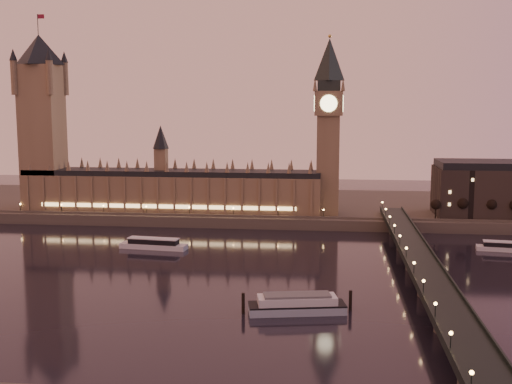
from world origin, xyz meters
TOP-DOWN VIEW (x-y plane):
  - ground at (0.00, 0.00)m, footprint 700.00×700.00m
  - far_embankment at (30.00, 165.00)m, footprint 560.00×130.00m
  - palace_of_westminster at (-40.12, 120.99)m, footprint 180.00×26.62m
  - victoria_tower at (-120.00, 121.00)m, footprint 31.68×31.68m
  - big_ben at (53.99, 120.99)m, footprint 17.68×17.68m
  - westminster_bridge at (91.61, 0.00)m, footprint 13.20×260.00m
  - bare_tree_0 at (114.79, 109.00)m, footprint 5.54×5.54m
  - bare_tree_1 at (129.08, 109.00)m, footprint 5.54×5.54m
  - bare_tree_2 at (143.37, 109.00)m, footprint 5.54×5.54m
  - cruise_boat_a at (-30.59, 46.08)m, footprint 34.13×10.99m
  - cruise_boat_b at (139.76, 60.66)m, footprint 26.20×9.73m
  - moored_barge at (44.69, -43.42)m, footprint 37.56×15.49m

SIDE VIEW (x-z plane):
  - ground at x=0.00m, z-range 0.00..0.00m
  - cruise_boat_b at x=139.76m, z-range -0.28..4.44m
  - cruise_boat_a at x=-30.59m, z-range -0.32..5.04m
  - moored_barge at x=44.69m, z-range -0.55..6.47m
  - far_embankment at x=30.00m, z-range 0.00..6.00m
  - westminster_bridge at x=91.61m, z-range -2.13..13.17m
  - bare_tree_0 at x=114.79m, z-range 8.76..20.03m
  - bare_tree_1 at x=129.08m, z-range 8.76..20.03m
  - bare_tree_2 at x=143.37m, z-range 8.76..20.03m
  - palace_of_westminster at x=-40.12m, z-range -4.29..47.71m
  - big_ben at x=53.99m, z-range 11.95..115.95m
  - victoria_tower at x=-120.00m, z-range 6.79..124.79m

